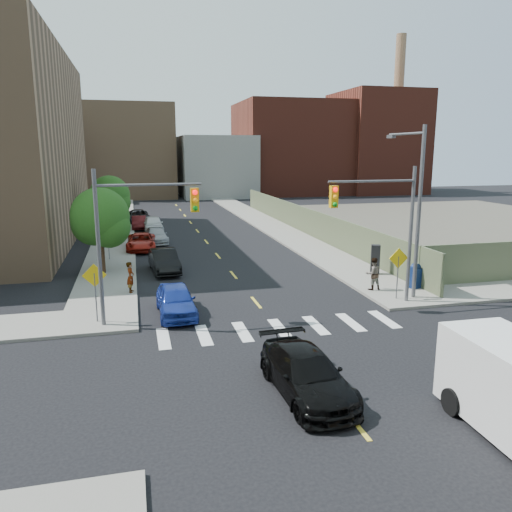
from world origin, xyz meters
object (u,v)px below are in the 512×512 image
black_sedan (306,374)px  pedestrian_west (131,277)px  parked_car_black (164,261)px  mailbox (415,276)px  parked_car_maroon (139,222)px  payphone (375,259)px  pedestrian_east (373,274)px  parked_car_blue (176,300)px  parked_car_red (141,242)px  parked_car_silver (156,235)px  parked_car_white (153,224)px  parked_car_grey (138,216)px

black_sedan → pedestrian_west: bearing=109.5°
black_sedan → pedestrian_west: pedestrian_west is taller
parked_car_black → mailbox: 15.49m
parked_car_maroon → payphone: bearing=-58.0°
pedestrian_east → parked_car_black: bearing=-35.8°
parked_car_blue → parked_car_black: (0.00, 8.82, 0.00)m
parked_car_red → pedestrian_west: 12.64m
parked_car_silver → black_sedan: bearing=-86.4°
payphone → parked_car_blue: bearing=-137.7°
black_sedan → pedestrian_west: 14.17m
parked_car_white → black_sedan: size_ratio=0.91×
parked_car_grey → payphone: (14.04, -27.49, 0.37)m
parked_car_black → parked_car_red: 7.91m
parked_car_blue → payphone: (12.74, 4.59, 0.34)m
parked_car_silver → pedestrian_west: (-2.10, -15.58, 0.36)m
parked_car_black → parked_car_red: (-1.30, 7.80, -0.08)m
pedestrian_east → parked_car_grey: bearing=-69.7°
parked_car_black → parked_car_maroon: size_ratio=1.15×
parked_car_silver → pedestrian_east: size_ratio=2.40×
pedestrian_west → black_sedan: bearing=-149.5°
parked_car_maroon → pedestrian_east: size_ratio=2.16×
mailbox → payphone: 3.60m
parked_car_black → payphone: (12.74, -4.23, 0.33)m
parked_car_red → black_sedan: bearing=-77.0°
parked_car_grey → mailbox: mailbox is taller
parked_car_white → pedestrian_west: size_ratio=2.66×
parked_car_maroon → parked_car_black: bearing=-85.3°
parked_car_maroon → parked_car_red: bearing=-89.3°
parked_car_black → black_sedan: size_ratio=0.91×
parked_car_white → parked_car_maroon: parked_car_white is taller
parked_car_black → payphone: 13.43m
parked_car_black → pedestrian_east: (10.95, -7.49, 0.31)m
parked_car_red → pedestrian_west: bearing=-91.0°
mailbox → parked_car_silver: bearing=111.2°
parked_car_red → black_sedan: (4.70, -25.66, 0.06)m
parked_car_blue → mailbox: mailbox is taller
parked_car_white → black_sedan: bearing=-85.8°
payphone → parked_car_silver: bearing=152.8°
parked_car_red → mailbox: bearing=-44.0°
parked_car_black → pedestrian_west: (-2.10, -4.80, 0.25)m
parked_car_grey → parked_car_red: bearing=-93.8°
parked_car_black → payphone: size_ratio=2.43×
parked_car_red → parked_car_maroon: 11.13m
parked_car_silver → parked_car_maroon: bearing=95.9°
parked_car_red → pedestrian_east: 19.60m
parked_car_silver → mailbox: size_ratio=3.05×
pedestrian_east → parked_car_blue: bearing=5.5°
black_sedan → payphone: 16.53m
parked_car_red → black_sedan: black_sedan is taller
payphone → pedestrian_east: size_ratio=1.02×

